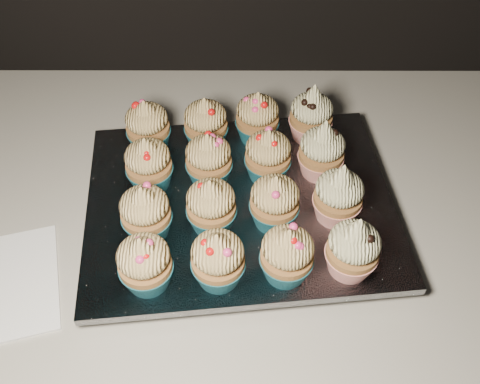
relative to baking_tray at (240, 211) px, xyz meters
The scene contains 20 objects.
cabinet 0.51m from the baking_tray, 168.62° to the left, with size 2.40×0.60×0.86m, color black.
worktop 0.18m from the baking_tray, 168.62° to the left, with size 2.44×0.64×0.04m, color beige.
baking_tray is the anchor object (origin of this frame).
foil_lining 0.02m from the baking_tray, ahead, with size 0.41×0.32×0.01m, color silver.
cupcake_0 0.18m from the baking_tray, 130.38° to the right, with size 0.06×0.06×0.08m.
cupcake_1 0.14m from the baking_tray, 101.61° to the right, with size 0.06×0.06×0.08m.
cupcake_2 0.14m from the baking_tray, 64.73° to the right, with size 0.06×0.06×0.08m.
cupcake_3 0.18m from the baking_tray, 39.36° to the right, with size 0.06×0.06×0.10m.
cupcake_4 0.14m from the baking_tray, 155.19° to the right, with size 0.06×0.06×0.08m.
cupcake_5 0.08m from the baking_tray, 130.09° to the right, with size 0.06×0.06×0.08m.
cupcake_6 0.08m from the baking_tray, 39.39° to the right, with size 0.06×0.06×0.08m.
cupcake_7 0.14m from the baking_tray, 11.96° to the right, with size 0.06×0.06×0.10m.
cupcake_8 0.14m from the baking_tray, 166.29° to the left, with size 0.06×0.06×0.08m.
cupcake_9 0.08m from the baking_tray, 138.13° to the left, with size 0.06×0.06×0.08m.
cupcake_10 0.08m from the baking_tray, 50.65° to the left, with size 0.06×0.06×0.08m.
cupcake_11 0.14m from the baking_tray, 25.47° to the left, with size 0.06×0.06×0.10m.
cupcake_12 0.18m from the baking_tray, 141.59° to the left, with size 0.06×0.06×0.08m.
cupcake_13 0.13m from the baking_tray, 114.08° to the left, with size 0.06×0.06×0.08m.
cupcake_14 0.14m from the baking_tray, 78.62° to the left, with size 0.06×0.06×0.08m.
cupcake_15 0.17m from the baking_tray, 51.01° to the left, with size 0.06×0.06×0.10m.
Camera 1 is at (0.17, 1.20, 1.48)m, focal length 40.00 mm.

